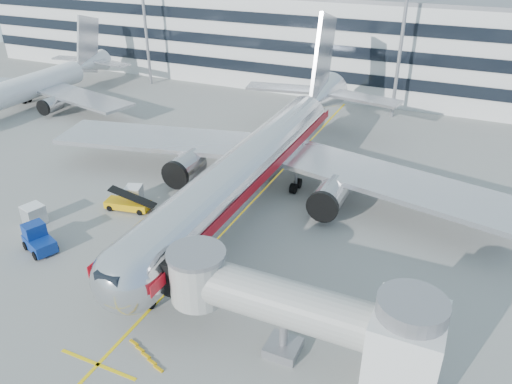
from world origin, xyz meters
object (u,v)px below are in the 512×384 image
at_px(cargo_container_front, 36,236).
at_px(belt_loader, 128,204).
at_px(baggage_tug, 38,239).
at_px(ramp_worker, 115,252).
at_px(main_jet, 260,157).
at_px(cargo_container_right, 134,194).
at_px(cargo_container_left, 34,215).

bearing_deg(cargo_container_front, belt_loader, 66.43).
distance_m(baggage_tug, ramp_worker, 7.20).
xyz_separation_m(belt_loader, baggage_tug, (-2.67, -8.95, 0.41)).
bearing_deg(baggage_tug, cargo_container_front, 147.08).
xyz_separation_m(main_jet, cargo_container_right, (-11.08, -6.83, -3.38)).
relative_size(baggage_tug, cargo_container_right, 1.82).
distance_m(baggage_tug, cargo_container_front, 1.18).
bearing_deg(cargo_container_right, belt_loader, -75.17).
relative_size(baggage_tug, cargo_container_front, 1.95).
relative_size(belt_loader, cargo_container_front, 2.56).
xyz_separation_m(cargo_container_left, cargo_container_right, (5.99, 7.47, -0.09)).
bearing_deg(main_jet, baggage_tug, -127.37).
height_order(main_jet, cargo_container_front, main_jet).
bearing_deg(main_jet, cargo_container_right, -148.34).
xyz_separation_m(main_jet, baggage_tug, (-13.31, -17.43, -3.18)).
bearing_deg(cargo_container_left, main_jet, 39.95).
distance_m(main_jet, cargo_container_right, 13.45).
bearing_deg(ramp_worker, cargo_container_front, 168.67).
distance_m(cargo_container_left, cargo_container_front, 3.76).
bearing_deg(main_jet, ramp_worker, -111.41).
relative_size(cargo_container_left, cargo_container_front, 1.15).
bearing_deg(cargo_container_left, baggage_tug, -39.75).
xyz_separation_m(baggage_tug, ramp_worker, (7.05, 1.45, -0.18)).
xyz_separation_m(cargo_container_right, cargo_container_front, (-3.20, -9.98, -0.08)).
bearing_deg(cargo_container_left, cargo_container_right, 51.26).
bearing_deg(baggage_tug, main_jet, 52.63).
distance_m(main_jet, ramp_worker, 17.49).
xyz_separation_m(belt_loader, cargo_container_left, (-6.43, -5.82, 0.30)).
bearing_deg(belt_loader, baggage_tug, -106.60).
xyz_separation_m(baggage_tug, cargo_container_right, (2.23, 10.60, -0.20)).
bearing_deg(cargo_container_front, ramp_worker, 5.92).
height_order(baggage_tug, cargo_container_right, baggage_tug).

